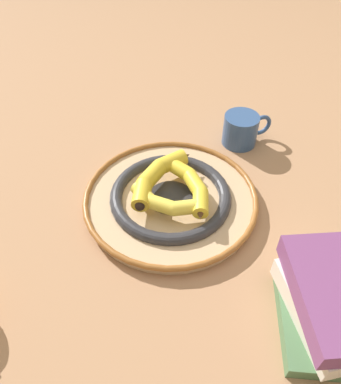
% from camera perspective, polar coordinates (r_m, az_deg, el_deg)
% --- Properties ---
extents(ground_plane, '(2.80, 2.80, 0.00)m').
position_cam_1_polar(ground_plane, '(0.83, -2.12, -1.64)').
color(ground_plane, '#A87A56').
extents(decorative_bowl, '(0.38, 0.38, 0.04)m').
position_cam_1_polar(decorative_bowl, '(0.81, -0.00, -1.06)').
color(decorative_bowl, tan).
rests_on(decorative_bowl, ground_plane).
extents(banana_a, '(0.10, 0.18, 0.03)m').
position_cam_1_polar(banana_a, '(0.79, 3.30, 1.00)').
color(banana_a, yellow).
rests_on(banana_a, decorative_bowl).
extents(banana_b, '(0.13, 0.19, 0.04)m').
position_cam_1_polar(banana_b, '(0.81, -2.15, 2.53)').
color(banana_b, gold).
rests_on(banana_b, decorative_bowl).
extents(banana_c, '(0.16, 0.09, 0.03)m').
position_cam_1_polar(banana_c, '(0.76, -1.28, -1.52)').
color(banana_c, yellow).
rests_on(banana_c, decorative_bowl).
extents(book_stack, '(0.16, 0.22, 0.11)m').
position_cam_1_polar(book_stack, '(0.67, 23.41, -15.54)').
color(book_stack, '#4C754C').
rests_on(book_stack, ground_plane).
extents(coffee_mug, '(0.13, 0.09, 0.08)m').
position_cam_1_polar(coffee_mug, '(0.98, 10.76, 9.38)').
color(coffee_mug, '#335184').
rests_on(coffee_mug, ground_plane).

